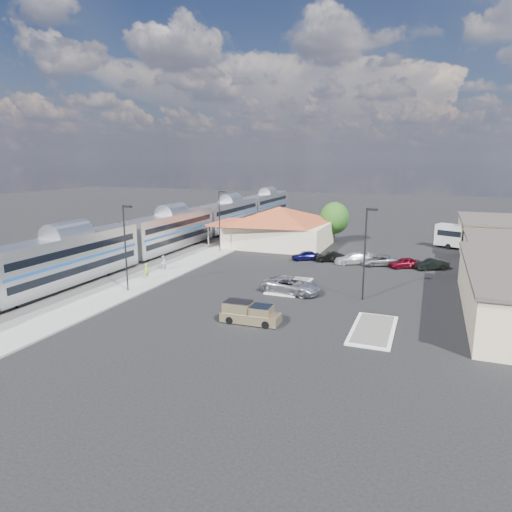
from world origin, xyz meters
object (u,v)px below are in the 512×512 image
(pickup_truck, at_px, (251,314))
(suv, at_px, (291,285))
(coach_bus, at_px, (475,237))
(station_depot, at_px, (279,226))

(pickup_truck, bearing_deg, suv, -5.49)
(coach_bus, bearing_deg, pickup_truck, 177.35)
(suv, relative_size, coach_bus, 0.53)
(station_depot, distance_m, coach_bus, 29.24)
(pickup_truck, height_order, suv, pickup_truck)
(suv, bearing_deg, coach_bus, -24.20)
(station_depot, bearing_deg, suv, -68.86)
(station_depot, bearing_deg, pickup_truck, -75.50)
(pickup_truck, xyz_separation_m, coach_bus, (19.81, 40.02, 1.28))
(station_depot, distance_m, suv, 26.22)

